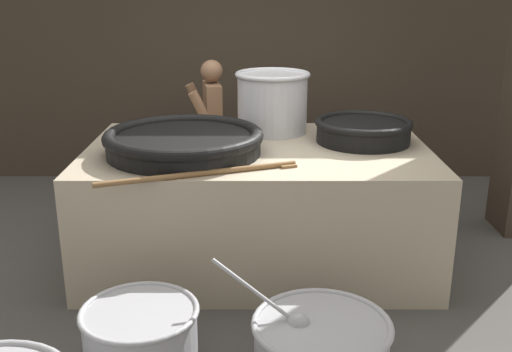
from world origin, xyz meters
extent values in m
plane|color=#474442|center=(0.00, 0.00, 0.00)|extent=(60.00, 60.00, 0.00)
cube|color=#382D23|center=(0.00, 2.41, 2.04)|extent=(8.37, 0.24, 4.08)
cube|color=tan|center=(0.00, 0.00, 0.50)|extent=(2.81, 1.75, 1.00)
cylinder|color=black|center=(-0.58, -0.20, 1.07)|extent=(1.21, 1.21, 0.15)
torus|color=black|center=(-0.58, -0.20, 1.15)|extent=(1.26, 1.26, 0.10)
cylinder|color=black|center=(0.89, 0.16, 1.08)|extent=(0.79, 0.79, 0.17)
torus|color=black|center=(0.89, 0.16, 1.17)|extent=(0.82, 0.82, 0.06)
cylinder|color=#B7B7BC|center=(0.13, 0.53, 1.26)|extent=(0.62, 0.62, 0.52)
torus|color=#B7B7BC|center=(0.13, 0.53, 1.52)|extent=(0.67, 0.67, 0.04)
cylinder|color=brown|center=(-0.41, -0.77, 1.02)|extent=(1.38, 0.55, 0.04)
cube|color=brown|center=(0.22, -0.54, 1.01)|extent=(0.15, 0.14, 0.02)
cylinder|color=brown|center=(-0.44, 1.06, 0.39)|extent=(0.12, 0.12, 0.77)
cylinder|color=brown|center=(-0.46, 1.22, 0.39)|extent=(0.12, 0.12, 0.77)
cube|color=#334C72|center=(-0.45, 1.14, 0.54)|extent=(0.22, 0.26, 0.50)
cube|color=brown|center=(-0.45, 1.14, 1.06)|extent=(0.23, 0.49, 0.57)
cylinder|color=brown|center=(-0.51, 0.89, 1.06)|extent=(0.32, 0.15, 0.53)
cylinder|color=brown|center=(-0.59, 1.35, 1.06)|extent=(0.32, 0.15, 0.53)
sphere|color=brown|center=(-0.45, 1.14, 1.46)|extent=(0.22, 0.22, 0.22)
cylinder|color=#9E9EA3|center=(0.38, -1.64, 0.18)|extent=(0.81, 0.81, 0.36)
torus|color=#9E9EA3|center=(0.38, -1.64, 0.36)|extent=(0.85, 0.85, 0.04)
cylinder|color=orange|center=(0.38, -1.64, 0.26)|extent=(0.71, 0.71, 0.09)
cylinder|color=orange|center=(0.22, -1.61, 0.32)|extent=(0.05, 0.05, 0.03)
cylinder|color=orange|center=(0.39, -1.59, 0.31)|extent=(0.06, 0.05, 0.03)
cylinder|color=orange|center=(0.43, -1.45, 0.31)|extent=(0.03, 0.03, 0.03)
cylinder|color=orange|center=(0.42, -1.63, 0.32)|extent=(0.06, 0.06, 0.04)
cylinder|color=orange|center=(0.30, -1.62, 0.32)|extent=(0.04, 0.04, 0.04)
cylinder|color=orange|center=(0.29, -1.54, 0.32)|extent=(0.05, 0.05, 0.03)
cylinder|color=orange|center=(0.40, -1.67, 0.32)|extent=(0.06, 0.06, 0.04)
cylinder|color=orange|center=(0.32, -1.56, 0.32)|extent=(0.06, 0.05, 0.03)
cylinder|color=orange|center=(0.37, -1.62, 0.31)|extent=(0.05, 0.06, 0.02)
cylinder|color=orange|center=(0.20, -1.53, 0.32)|extent=(0.04, 0.04, 0.03)
cylinder|color=orange|center=(0.51, -1.59, 0.32)|extent=(0.05, 0.05, 0.04)
sphere|color=#9E9EA3|center=(0.24, -1.61, 0.34)|extent=(0.15, 0.15, 0.15)
cylinder|color=#9E9EA3|center=(-0.02, -1.55, 0.52)|extent=(0.54, 0.14, 0.39)
cylinder|color=#9E9EA3|center=(-0.72, -1.60, 0.21)|extent=(0.69, 0.69, 0.41)
torus|color=#9E9EA3|center=(-0.72, -1.60, 0.41)|extent=(0.72, 0.72, 0.03)
cylinder|color=#6B9347|center=(-0.72, -1.60, 0.30)|extent=(0.61, 0.61, 0.10)
camera|label=1|loc=(-0.01, -4.75, 2.30)|focal=42.00mm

